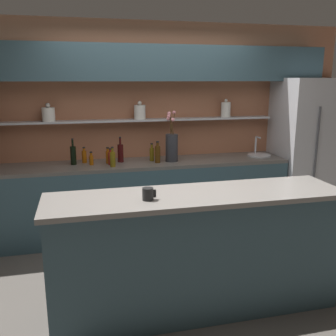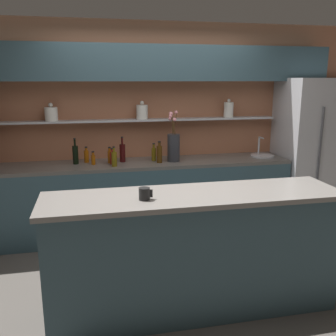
% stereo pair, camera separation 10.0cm
% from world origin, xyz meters
% --- Properties ---
extents(ground_plane, '(12.00, 12.00, 0.00)m').
position_xyz_m(ground_plane, '(0.00, 0.00, 0.00)').
color(ground_plane, '#4C4742').
extents(back_wall_unit, '(5.20, 0.44, 2.60)m').
position_xyz_m(back_wall_unit, '(-0.00, 1.53, 1.55)').
color(back_wall_unit, '#A86647').
rests_on(back_wall_unit, ground_plane).
extents(back_counter_unit, '(3.52, 0.62, 0.92)m').
position_xyz_m(back_counter_unit, '(-0.12, 1.24, 0.46)').
color(back_counter_unit, '#334C56').
rests_on(back_counter_unit, ground_plane).
extents(island_counter, '(2.41, 0.61, 1.02)m').
position_xyz_m(island_counter, '(0.00, -0.46, 0.51)').
color(island_counter, '#334C56').
rests_on(island_counter, ground_plane).
extents(refrigerator, '(0.94, 0.73, 1.92)m').
position_xyz_m(refrigerator, '(2.13, 1.20, 0.96)').
color(refrigerator, '#B7B7BC').
rests_on(refrigerator, ground_plane).
extents(flower_vase, '(0.15, 0.18, 0.61)m').
position_xyz_m(flower_vase, '(0.20, 1.20, 1.11)').
color(flower_vase, '#2D2D33').
rests_on(flower_vase, back_counter_unit).
extents(sink_fixture, '(0.30, 0.30, 0.25)m').
position_xyz_m(sink_fixture, '(1.40, 1.25, 0.94)').
color(sink_fixture, '#B7B7BC').
rests_on(sink_fixture, back_counter_unit).
extents(bottle_wine_0, '(0.07, 0.07, 0.31)m').
position_xyz_m(bottle_wine_0, '(-0.41, 1.30, 1.04)').
color(bottle_wine_0, '#380C0C').
rests_on(bottle_wine_0, back_counter_unit).
extents(bottle_spirit_1, '(0.07, 0.07, 0.26)m').
position_xyz_m(bottle_spirit_1, '(0.02, 1.16, 1.03)').
color(bottle_spirit_1, '#4C2D0C').
rests_on(bottle_spirit_1, back_counter_unit).
extents(bottle_sauce_2, '(0.06, 0.06, 0.19)m').
position_xyz_m(bottle_sauce_2, '(-0.84, 1.35, 1.00)').
color(bottle_sauce_2, '#9E4C0A').
rests_on(bottle_sauce_2, back_counter_unit).
extents(bottle_oil_3, '(0.06, 0.06, 0.23)m').
position_xyz_m(bottle_oil_3, '(-0.53, 1.07, 1.01)').
color(bottle_oil_3, brown).
rests_on(bottle_oil_3, back_counter_unit).
extents(bottle_sauce_4, '(0.05, 0.05, 0.19)m').
position_xyz_m(bottle_sauce_4, '(-0.55, 1.19, 1.00)').
color(bottle_sauce_4, maroon).
rests_on(bottle_sauce_4, back_counter_unit).
extents(bottle_sauce_5, '(0.05, 0.05, 0.16)m').
position_xyz_m(bottle_sauce_5, '(-0.77, 1.22, 0.99)').
color(bottle_sauce_5, '#9E4C0A').
rests_on(bottle_sauce_5, back_counter_unit).
extents(bottle_wine_6, '(0.07, 0.07, 0.31)m').
position_xyz_m(bottle_wine_6, '(-0.97, 1.29, 1.04)').
color(bottle_wine_6, black).
rests_on(bottle_wine_6, back_counter_unit).
extents(bottle_sauce_7, '(0.05, 0.05, 0.20)m').
position_xyz_m(bottle_sauce_7, '(-0.57, 1.26, 1.01)').
color(bottle_sauce_7, '#9E4C0A').
rests_on(bottle_sauce_7, back_counter_unit).
extents(bottle_oil_8, '(0.05, 0.05, 0.22)m').
position_xyz_m(bottle_oil_8, '(-0.03, 1.28, 1.01)').
color(bottle_oil_8, brown).
rests_on(bottle_oil_8, back_counter_unit).
extents(coffee_mug, '(0.10, 0.08, 0.09)m').
position_xyz_m(coffee_mug, '(-0.41, -0.53, 1.07)').
color(coffee_mug, black).
rests_on(coffee_mug, island_counter).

